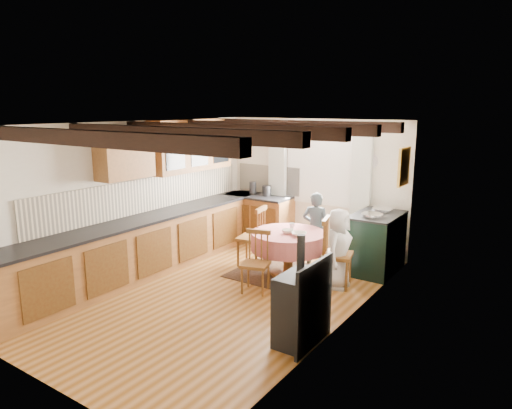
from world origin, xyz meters
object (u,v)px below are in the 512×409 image
Objects in this scene: dining_table at (288,254)px; cast_iron_stove at (300,290)px; chair_near at (255,262)px; cup at (292,226)px; chair_left at (251,236)px; child_far at (315,228)px; chair_right at (337,253)px; child_right at (338,249)px; aga_range at (376,242)px.

dining_table is 2.13m from cast_iron_stove.
chair_near is (-0.06, -0.83, 0.09)m from dining_table.
cup is (-1.24, 1.99, 0.12)m from cast_iron_stove.
chair_left is 0.82× the size of child_far.
chair_right is at bearing 76.66° from chair_left.
chair_right is (1.58, -0.06, 0.01)m from chair_left.
chair_near is 1.59m from child_far.
chair_right is 0.82× the size of cast_iron_stove.
cup is at bearing 90.22° from chair_left.
dining_table is 0.88m from child_right.
child_far is (0.86, 0.65, 0.11)m from chair_left.
chair_right is 10.99× the size of cup.
chair_right reaches higher than aga_range.
chair_right is at bearing 1.82° from dining_table.
child_far is 1.07m from child_right.
cup is at bearing 107.01° from dining_table.
dining_table is at bearing -137.84° from aga_range.
chair_left is at bearing 136.33° from cast_iron_stove.
chair_left is at bearing 72.40° from chair_right.
chair_right reaches higher than chair_left.
child_right is (0.76, -0.76, -0.02)m from child_far.
chair_near is at bearing -122.03° from aga_range.
aga_range is 1.00m from child_far.
dining_table is at bearing 68.16° from child_far.
dining_table is 0.79m from child_far.
chair_left is (-0.77, 0.09, 0.15)m from dining_table.
dining_table is 0.93× the size of cast_iron_stove.
child_far is (-0.97, -0.22, 0.13)m from aga_range.
child_right reaches higher than chair_near.
child_far reaches higher than chair_left.
chair_near is 1.23m from chair_right.
cup is (-0.01, 1.06, 0.30)m from chair_near.
chair_near is at bearing 119.07° from chair_right.
child_right is (1.62, -0.11, 0.09)m from chair_left.
cast_iron_stove reaches higher than cup.
chair_left reaches higher than dining_table.
cup is at bearing -147.05° from aga_range.
chair_left is 0.75m from cup.
chair_left is 1.62m from child_right.
chair_near is 1.16m from chair_left.
dining_table is 1.31× the size of chair_near.
cup is at bearing 73.83° from chair_near.
chair_left is at bearing 110.77° from chair_near.
chair_right reaches higher than cup.
child_right reaches higher than aga_range.
child_far is (0.09, 0.74, 0.26)m from dining_table.
chair_near is 9.45× the size of cup.
dining_table is at bearing 76.51° from chair_right.
cast_iron_stove is 2.73m from child_far.
aga_range is 1.01m from child_right.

